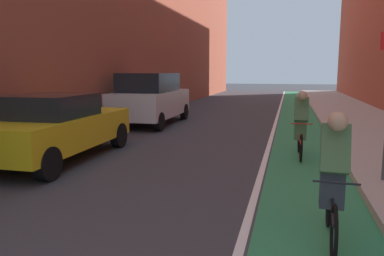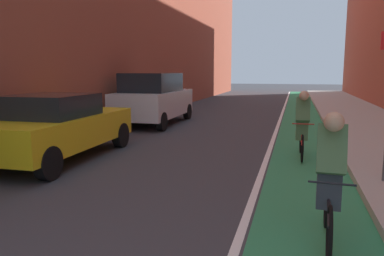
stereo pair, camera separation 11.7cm
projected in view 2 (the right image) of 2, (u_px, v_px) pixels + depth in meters
name	position (u px, v px, depth m)	size (l,w,h in m)	color
ground_plane	(232.00, 119.00, 16.28)	(94.05, 94.05, 0.00)	#38383D
bike_lane_paint	(301.00, 115.00, 17.40)	(1.60, 42.75, 0.00)	#2D8451
lane_divider_stripe	(282.00, 115.00, 17.64)	(0.12, 42.75, 0.00)	white
sidewalk_right	(358.00, 116.00, 16.74)	(3.31, 42.75, 0.14)	#A8A59E
parked_sedan_yellow_cab	(57.00, 126.00, 8.64)	(2.01, 4.40, 1.53)	yellow
parked_suv_white	(154.00, 98.00, 14.48)	(2.05, 4.53, 1.98)	silver
cyclist_lead	(330.00, 178.00, 4.35)	(0.48, 1.71, 1.61)	black
cyclist_mid	(302.00, 124.00, 8.82)	(0.48, 1.69, 1.60)	black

